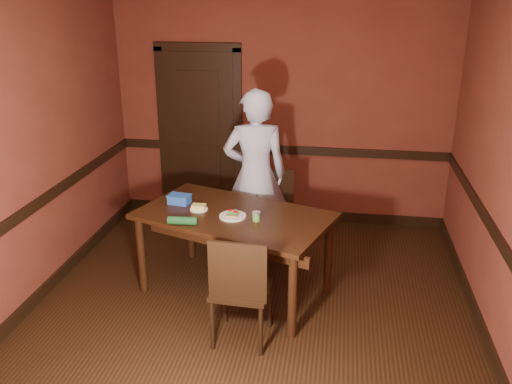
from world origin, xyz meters
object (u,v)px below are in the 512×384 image
(sauce_jar, at_px, (256,216))
(chair_far, at_px, (264,218))
(dining_table, at_px, (235,253))
(sandwich_plate, at_px, (233,215))
(cheese_saucer, at_px, (199,208))
(chair_near, at_px, (242,286))
(food_tub, at_px, (179,199))
(person, at_px, (255,175))

(sauce_jar, bearing_deg, chair_far, 93.37)
(dining_table, bearing_deg, sandwich_plate, -69.83)
(chair_far, height_order, cheese_saucer, chair_far)
(chair_near, relative_size, cheese_saucer, 5.80)
(chair_far, bearing_deg, food_tub, -165.21)
(chair_near, xyz_separation_m, cheese_saucer, (-0.54, 0.76, 0.34))
(chair_far, distance_m, sandwich_plate, 0.88)
(sandwich_plate, height_order, sauce_jar, sauce_jar)
(sauce_jar, relative_size, cheese_saucer, 0.51)
(sandwich_plate, bearing_deg, dining_table, 91.17)
(chair_far, relative_size, sandwich_plate, 3.88)
(sandwich_plate, distance_m, food_tub, 0.62)
(chair_far, relative_size, food_tub, 4.15)
(chair_far, height_order, food_tub, chair_far)
(food_tub, bearing_deg, sandwich_plate, -13.87)
(chair_near, xyz_separation_m, sauce_jar, (0.02, 0.59, 0.36))
(person, relative_size, sauce_jar, 21.41)
(chair_far, relative_size, sauce_jar, 11.12)
(sauce_jar, height_order, food_tub, food_tub)
(chair_far, distance_m, person, 0.46)
(chair_far, distance_m, food_tub, 1.00)
(sandwich_plate, height_order, cheese_saucer, sandwich_plate)
(sandwich_plate, xyz_separation_m, cheese_saucer, (-0.34, 0.11, 0.00))
(dining_table, xyz_separation_m, sandwich_plate, (0.00, -0.07, 0.42))
(chair_far, bearing_deg, person, 116.89)
(person, bearing_deg, dining_table, 72.58)
(chair_near, bearing_deg, food_tub, -46.41)
(cheese_saucer, distance_m, food_tub, 0.26)
(food_tub, bearing_deg, dining_table, -7.35)
(sandwich_plate, xyz_separation_m, food_tub, (-0.57, 0.24, 0.03))
(person, xyz_separation_m, food_tub, (-0.63, -0.64, -0.06))
(chair_near, bearing_deg, chair_far, -86.33)
(dining_table, height_order, sandwich_plate, sandwich_plate)
(person, bearing_deg, sandwich_plate, 73.05)
(dining_table, distance_m, sandwich_plate, 0.43)
(dining_table, bearing_deg, food_tub, -177.41)
(chair_near, distance_m, sauce_jar, 0.70)
(chair_far, height_order, sandwich_plate, chair_far)
(person, distance_m, cheese_saucer, 0.88)
(dining_table, xyz_separation_m, sauce_jar, (0.23, -0.13, 0.45))
(dining_table, distance_m, person, 0.96)
(chair_near, relative_size, person, 0.54)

